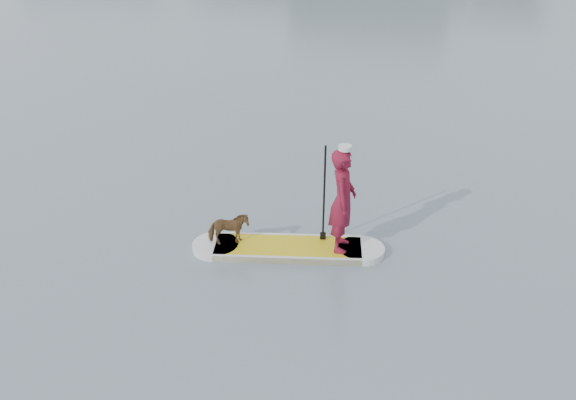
% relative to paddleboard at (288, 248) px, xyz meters
% --- Properties ---
extents(paddleboard, '(3.22, 1.43, 0.12)m').
position_rel_paddleboard_xyz_m(paddleboard, '(0.00, 0.00, 0.00)').
color(paddleboard, yellow).
rests_on(paddleboard, ground).
extents(paddler, '(0.53, 0.71, 1.80)m').
position_rel_paddleboard_xyz_m(paddler, '(0.87, 0.23, 0.96)').
color(paddler, maroon).
rests_on(paddler, paddleboard).
extents(white_cap, '(0.22, 0.22, 0.07)m').
position_rel_paddleboard_xyz_m(white_cap, '(0.87, 0.23, 1.90)').
color(white_cap, silver).
rests_on(white_cap, paddler).
extents(dog, '(0.75, 0.60, 0.58)m').
position_rel_paddleboard_xyz_m(dog, '(-0.98, -0.26, 0.35)').
color(dog, brown).
rests_on(dog, paddleboard).
extents(paddle, '(0.11, 0.30, 2.00)m').
position_rel_paddleboard_xyz_m(paddle, '(0.52, 0.37, 0.74)').
color(paddle, black).
rests_on(paddle, ground).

